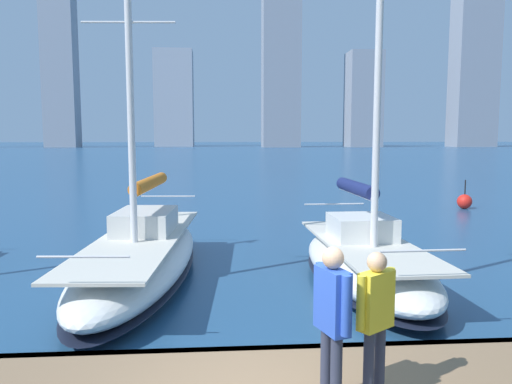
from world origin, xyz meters
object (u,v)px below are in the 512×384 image
object	(u,v)px
sailboat_navy	(366,258)
channel_buoy	(464,201)
person_yellow_shirt	(376,310)
sailboat_orange	(142,255)
person_blue_shirt	(332,311)

from	to	relation	value
sailboat_navy	channel_buoy	bearing A→B (deg)	-125.34
person_yellow_shirt	sailboat_orange	bearing A→B (deg)	-62.16
sailboat_navy	channel_buoy	xyz separation A→B (m)	(-8.45, -11.92, -0.30)
person_yellow_shirt	person_blue_shirt	size ratio (longest dim) A/B	0.94
person_blue_shirt	person_yellow_shirt	bearing A→B (deg)	-162.71
sailboat_orange	channel_buoy	distance (m)	17.66
channel_buoy	person_blue_shirt	bearing A→B (deg)	59.41
sailboat_orange	person_blue_shirt	world-z (taller)	sailboat_orange
sailboat_orange	channel_buoy	bearing A→B (deg)	-141.07
sailboat_navy	person_yellow_shirt	bearing A→B (deg)	74.15
channel_buoy	sailboat_navy	bearing A→B (deg)	54.66
sailboat_navy	person_blue_shirt	xyz separation A→B (m)	(2.22, 6.13, 0.99)
person_yellow_shirt	channel_buoy	bearing A→B (deg)	-119.56
person_yellow_shirt	sailboat_navy	bearing A→B (deg)	-105.85
sailboat_orange	sailboat_navy	bearing A→B (deg)	171.12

